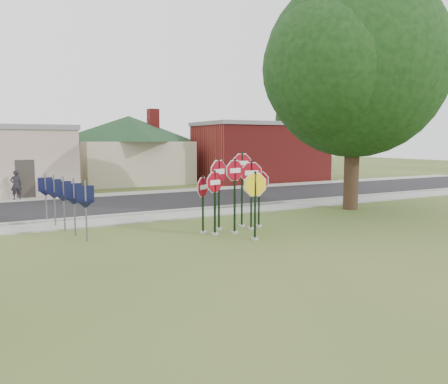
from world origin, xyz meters
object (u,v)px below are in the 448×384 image
stop_sign_center (235,186)px  pedestrian (16,185)px  stop_sign_yellow (255,196)px  oak_tree (355,66)px  stop_sign_left (215,194)px

stop_sign_center → pedestrian: bearing=115.8°
stop_sign_yellow → oak_tree: (7.55, 3.43, 5.24)m
stop_sign_center → stop_sign_yellow: 1.20m
stop_sign_center → pedestrian: size_ratio=1.71×
stop_sign_center → oak_tree: 9.42m
stop_sign_yellow → oak_tree: 9.81m
stop_sign_left → oak_tree: bearing=14.3°
stop_sign_center → oak_tree: oak_tree is taller
stop_sign_center → oak_tree: size_ratio=0.23×
oak_tree → pedestrian: oak_tree is taller
stop_sign_center → stop_sign_left: stop_sign_center is taller
stop_sign_yellow → stop_sign_left: size_ratio=1.01×
stop_sign_left → oak_tree: 10.12m
stop_sign_yellow → pedestrian: size_ratio=1.48×
stop_sign_yellow → oak_tree: oak_tree is taller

